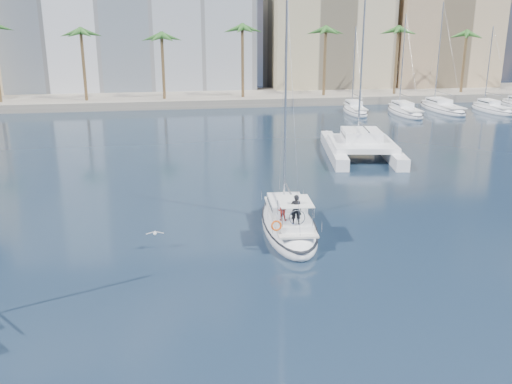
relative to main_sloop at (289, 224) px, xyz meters
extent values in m
plane|color=black|center=(-1.24, -3.90, -0.50)|extent=(160.00, 160.00, 0.00)
cube|color=gray|center=(-1.24, 57.10, 0.10)|extent=(120.00, 14.00, 1.20)
cube|color=silver|center=(-13.24, 69.10, 13.50)|extent=(42.00, 16.00, 28.00)
cube|color=tan|center=(20.76, 66.10, 9.50)|extent=(20.00, 14.00, 20.00)
cube|color=tan|center=(40.76, 64.10, 8.50)|extent=(18.00, 12.00, 18.00)
cylinder|color=brown|center=(-1.24, 53.10, 4.75)|extent=(0.44, 0.44, 10.50)
sphere|color=#2B5C22|center=(-1.24, 53.10, 10.00)|extent=(3.60, 3.60, 3.60)
cylinder|color=brown|center=(32.76, 53.10, 4.75)|extent=(0.44, 0.44, 10.50)
sphere|color=#2B5C22|center=(32.76, 53.10, 10.00)|extent=(3.60, 3.60, 3.60)
ellipsoid|color=white|center=(0.00, 0.01, -0.19)|extent=(3.87, 10.37, 2.11)
ellipsoid|color=black|center=(0.00, 0.01, 0.11)|extent=(3.91, 10.47, 0.18)
cube|color=silver|center=(-0.01, -0.18, 0.62)|extent=(2.78, 7.77, 0.12)
cube|color=white|center=(0.07, 0.99, 0.98)|extent=(2.39, 3.46, 0.60)
cube|color=black|center=(0.07, 0.99, 1.00)|extent=(2.38, 3.07, 0.14)
cylinder|color=#B7BABF|center=(0.14, 2.16, 7.35)|extent=(0.15, 0.15, 13.35)
cylinder|color=#B7BABF|center=(0.01, 0.11, 2.18)|extent=(0.37, 4.11, 0.11)
cube|color=white|center=(-0.13, -2.14, 0.86)|extent=(2.09, 2.66, 0.36)
cube|color=white|center=(-0.14, -2.23, 2.23)|extent=(2.09, 2.66, 0.04)
torus|color=silver|center=(-0.19, -3.11, 1.53)|extent=(0.96, 0.12, 0.96)
torus|color=#E24E0B|center=(-1.46, -3.43, 1.23)|extent=(0.64, 0.24, 0.64)
imported|color=black|center=(-0.19, -2.79, 1.92)|extent=(0.70, 0.51, 1.77)
imported|color=#A11F18|center=(-0.85, -2.05, 1.62)|extent=(0.68, 0.61, 1.17)
cube|color=white|center=(8.70, 19.49, 0.05)|extent=(3.29, 12.98, 1.10)
cube|color=white|center=(13.91, 18.63, 0.05)|extent=(3.29, 12.98, 1.10)
cube|color=white|center=(11.20, 18.42, 0.80)|extent=(6.96, 7.99, 0.50)
cube|color=white|center=(11.31, 19.06, 1.50)|extent=(4.15, 4.41, 1.00)
cube|color=black|center=(11.31, 19.06, 1.55)|extent=(4.08, 3.91, 0.18)
cylinder|color=#B7BABF|center=(11.62, 20.98, 9.64)|extent=(0.18, 0.18, 17.28)
ellipsoid|color=silver|center=(-8.32, -1.90, 0.60)|extent=(0.21, 0.41, 0.19)
sphere|color=silver|center=(-8.32, -1.70, 0.62)|extent=(0.11, 0.11, 0.11)
cube|color=gray|center=(-8.61, -1.90, 0.63)|extent=(0.47, 0.17, 0.11)
cube|color=gray|center=(-8.03, -1.90, 0.63)|extent=(0.47, 0.17, 0.11)
camera|label=1|loc=(-7.35, -33.17, 12.69)|focal=40.00mm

